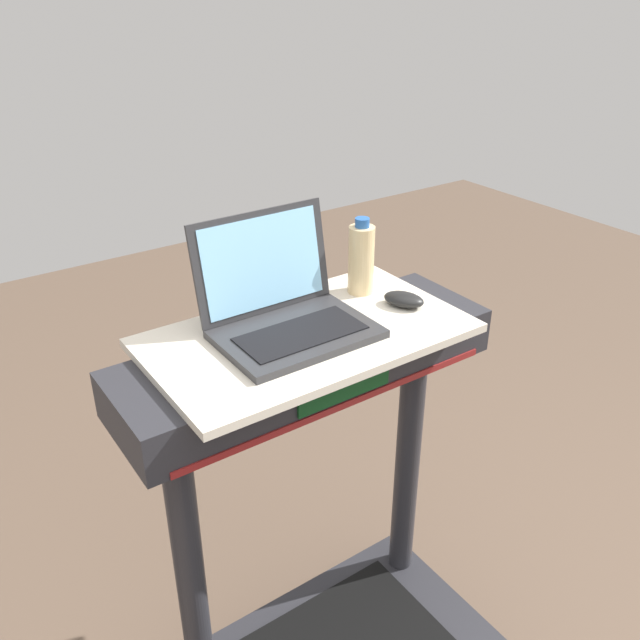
# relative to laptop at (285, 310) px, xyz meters

# --- Properties ---
(desk_board) EXTENTS (0.72, 0.41, 0.02)m
(desk_board) POSITION_rel_laptop_xyz_m (0.04, -0.03, -0.06)
(desk_board) COLOR beige
(desk_board) RESTS_ON treadmill_base
(laptop) EXTENTS (0.34, 0.28, 0.25)m
(laptop) POSITION_rel_laptop_xyz_m (0.00, 0.00, 0.00)
(laptop) COLOR #2D2D30
(laptop) RESTS_ON desk_board
(computer_mouse) EXTENTS (0.10, 0.12, 0.03)m
(computer_mouse) POSITION_rel_laptop_xyz_m (0.30, -0.06, -0.03)
(computer_mouse) COLOR black
(computer_mouse) RESTS_ON desk_board
(water_bottle) EXTENTS (0.06, 0.06, 0.19)m
(water_bottle) POSITION_rel_laptop_xyz_m (0.26, 0.06, 0.04)
(water_bottle) COLOR beige
(water_bottle) RESTS_ON desk_board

